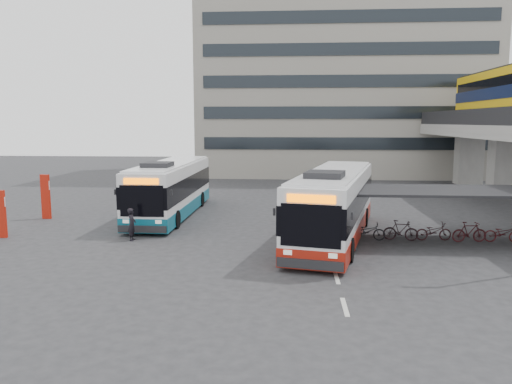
{
  "coord_description": "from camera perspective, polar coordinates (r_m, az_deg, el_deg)",
  "views": [
    {
      "loc": [
        0.82,
        -21.06,
        5.74
      ],
      "look_at": [
        -1.11,
        5.28,
        2.0
      ],
      "focal_mm": 35.0,
      "sensor_mm": 36.0,
      "label": 1
    }
  ],
  "objects": [
    {
      "name": "bus_teal",
      "position": [
        31.04,
        -9.65,
        0.34
      ],
      "size": [
        2.72,
        11.93,
        3.52
      ],
      "rotation": [
        0.0,
        0.0,
        -0.01
      ],
      "color": "white",
      "rests_on": "ground"
    },
    {
      "name": "sign_totem_mid",
      "position": [
        27.76,
        -27.12,
        -2.18
      ],
      "size": [
        0.52,
        0.17,
        2.38
      ],
      "rotation": [
        0.0,
        0.0,
        -0.04
      ],
      "color": "#AF190A",
      "rests_on": "ground"
    },
    {
      "name": "bus_main",
      "position": [
        24.67,
        8.91,
        -1.49
      ],
      "size": [
        5.32,
        12.57,
        3.63
      ],
      "rotation": [
        0.0,
        0.0,
        -0.22
      ],
      "color": "white",
      "rests_on": "ground"
    },
    {
      "name": "ground",
      "position": [
        21.84,
        1.9,
        -7.18
      ],
      "size": [
        120.0,
        120.0,
        0.0
      ],
      "primitive_type": "plane",
      "color": "#28282B",
      "rests_on": "ground"
    },
    {
      "name": "sign_totem_north",
      "position": [
        32.06,
        -22.91,
        -0.42
      ],
      "size": [
        0.57,
        0.24,
        2.65
      ],
      "rotation": [
        0.0,
        0.0,
        -0.13
      ],
      "color": "#AF190A",
      "rests_on": "ground"
    },
    {
      "name": "office_block",
      "position": [
        57.69,
        9.62,
        14.68
      ],
      "size": [
        30.0,
        15.0,
        25.0
      ],
      "primitive_type": "cube",
      "color": "gray",
      "rests_on": "ground"
    },
    {
      "name": "pedestrian",
      "position": [
        24.95,
        -14.0,
        -3.61
      ],
      "size": [
        0.42,
        0.61,
        1.59
      ],
      "primitive_type": "imported",
      "rotation": [
        0.0,
        0.0,
        1.65
      ],
      "color": "black",
      "rests_on": "ground"
    },
    {
      "name": "road_markings",
      "position": [
        19.02,
        9.19,
        -9.59
      ],
      "size": [
        0.15,
        7.6,
        0.01
      ],
      "color": "beige",
      "rests_on": "ground"
    },
    {
      "name": "bike_shelter",
      "position": [
        25.61,
        21.51,
        -2.17
      ],
      "size": [
        10.0,
        4.0,
        2.54
      ],
      "color": "#595B60",
      "rests_on": "ground"
    }
  ]
}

